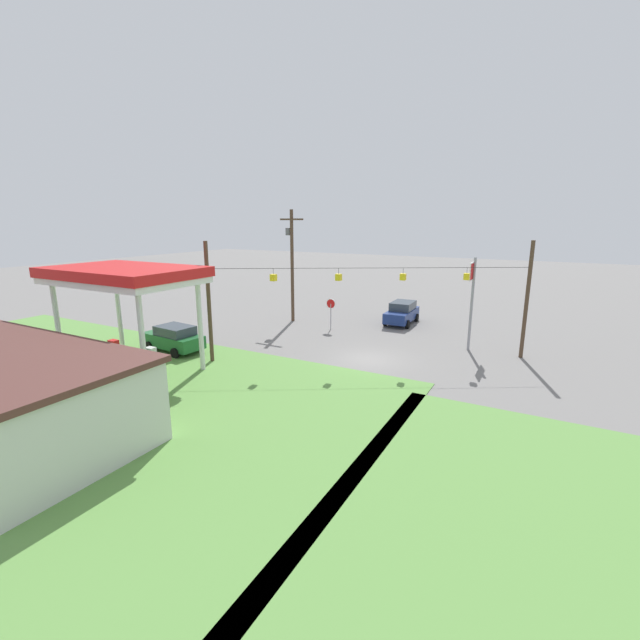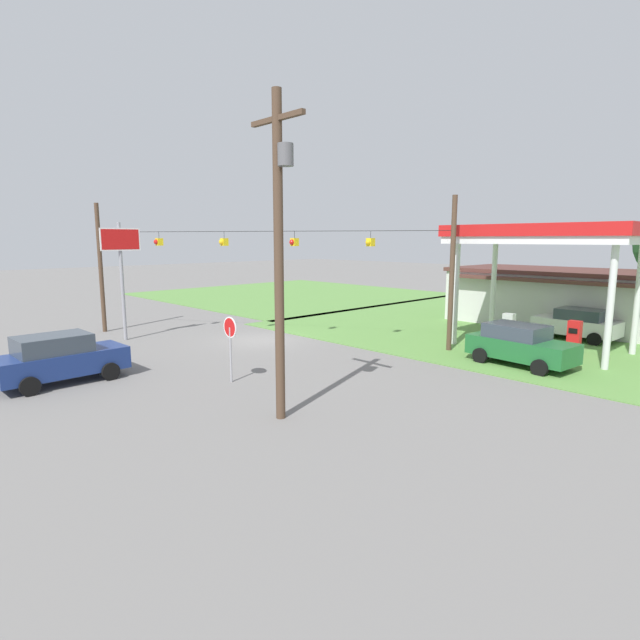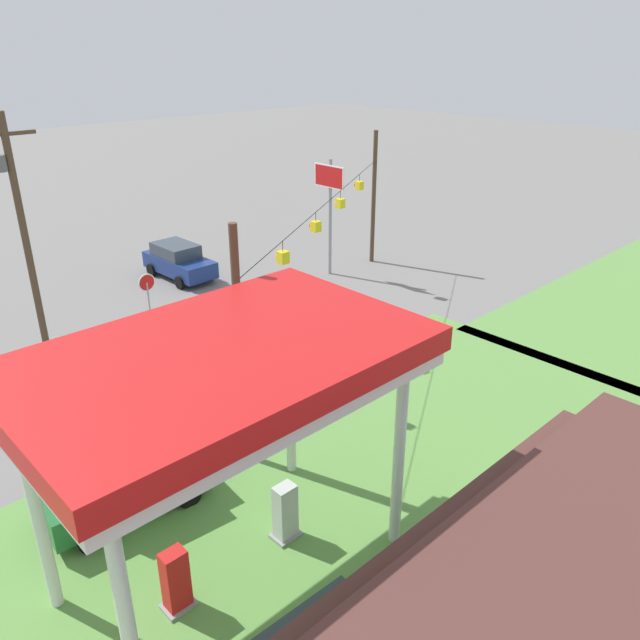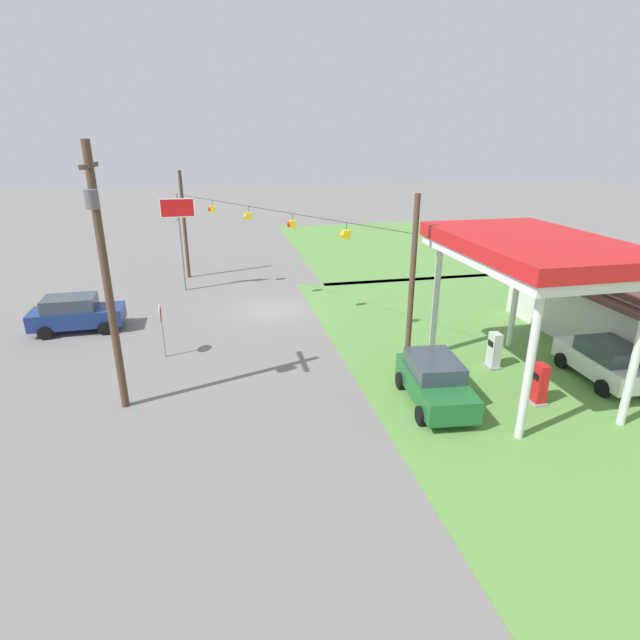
{
  "view_description": "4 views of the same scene",
  "coord_description": "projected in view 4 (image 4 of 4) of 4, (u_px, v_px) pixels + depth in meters",
  "views": [
    {
      "loc": [
        -9.54,
        24.0,
        8.51
      ],
      "look_at": [
        2.52,
        1.79,
        2.63
      ],
      "focal_mm": 24.0,
      "sensor_mm": 36.0,
      "label": 1
    },
    {
      "loc": [
        21.01,
        -15.9,
        5.34
      ],
      "look_at": [
        3.68,
        0.87,
        1.43
      ],
      "focal_mm": 28.0,
      "sensor_mm": 36.0,
      "label": 2
    },
    {
      "loc": [
        17.59,
        17.99,
        11.63
      ],
      "look_at": [
        3.19,
        2.83,
        2.31
      ],
      "focal_mm": 35.0,
      "sensor_mm": 36.0,
      "label": 3
    },
    {
      "loc": [
        27.41,
        -3.03,
        9.49
      ],
      "look_at": [
        5.9,
        1.56,
        1.37
      ],
      "focal_mm": 28.0,
      "sensor_mm": 36.0,
      "label": 4
    }
  ],
  "objects": [
    {
      "name": "gas_station_canopy",
      "position": [
        532.0,
        252.0,
        18.41
      ],
      "size": [
        8.44,
        5.36,
        6.02
      ],
      "color": "silver",
      "rests_on": "ground"
    },
    {
      "name": "signal_span_gantry",
      "position": [
        270.0,
        241.0,
        27.62
      ],
      "size": [
        17.01,
        10.24,
        7.36
      ],
      "color": "#4C3828",
      "rests_on": "ground"
    },
    {
      "name": "stop_sign_overhead",
      "position": [
        179.0,
        223.0,
        31.14
      ],
      "size": [
        0.22,
        2.09,
        6.21
      ],
      "color": "gray",
      "rests_on": "ground"
    },
    {
      "name": "grass_verge_opposite_corner",
      "position": [
        422.0,
        244.0,
        46.83
      ],
      "size": [
        24.0,
        24.0,
        0.04
      ],
      "primitive_type": "cube",
      "color": "#5B8E42",
      "rests_on": "ground"
    },
    {
      "name": "utility_pole_main",
      "position": [
        105.0,
        269.0,
        16.82
      ],
      "size": [
        2.2,
        0.44,
        9.42
      ],
      "color": "#4C3828",
      "rests_on": "ground"
    },
    {
      "name": "fuel_pump_near",
      "position": [
        494.0,
        352.0,
        21.49
      ],
      "size": [
        0.71,
        0.56,
        1.61
      ],
      "color": "gray",
      "rests_on": "ground"
    },
    {
      "name": "car_at_pumps_front",
      "position": [
        435.0,
        381.0,
        18.58
      ],
      "size": [
        4.47,
        2.41,
        1.77
      ],
      "rotation": [
        0.0,
        0.0,
        -0.09
      ],
      "color": "#1E602D",
      "rests_on": "ground"
    },
    {
      "name": "car_at_pumps_rear",
      "position": [
        605.0,
        360.0,
        20.35
      ],
      "size": [
        4.19,
        2.21,
        1.7
      ],
      "rotation": [
        0.0,
        0.0,
        3.11
      ],
      "color": "white",
      "rests_on": "ground"
    },
    {
      "name": "fuel_pump_far",
      "position": [
        539.0,
        385.0,
        18.58
      ],
      "size": [
        0.71,
        0.56,
        1.61
      ],
      "color": "gray",
      "rests_on": "ground"
    },
    {
      "name": "ground_plane",
      "position": [
        273.0,
        310.0,
        29.03
      ],
      "size": [
        160.0,
        160.0,
        0.0
      ],
      "primitive_type": "plane",
      "color": "slate"
    },
    {
      "name": "car_on_crossroad",
      "position": [
        76.0,
        313.0,
        25.59
      ],
      "size": [
        2.19,
        4.53,
        1.85
      ],
      "rotation": [
        0.0,
        0.0,
        1.59
      ],
      "color": "navy",
      "rests_on": "ground"
    },
    {
      "name": "stop_sign_roadside",
      "position": [
        161.0,
        320.0,
        22.19
      ],
      "size": [
        0.8,
        0.08,
        2.5
      ],
      "rotation": [
        0.0,
        0.0,
        3.14
      ],
      "color": "#99999E",
      "rests_on": "ground"
    }
  ]
}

